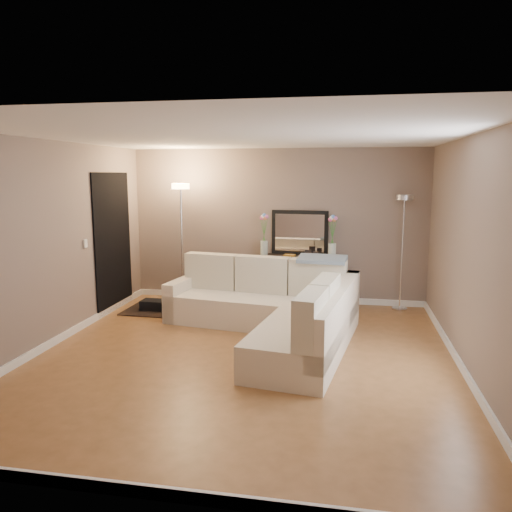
% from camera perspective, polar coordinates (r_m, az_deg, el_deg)
% --- Properties ---
extents(floor, '(5.00, 5.50, 0.01)m').
position_cam_1_polar(floor, '(6.15, -1.37, -11.43)').
color(floor, '#9C6638').
rests_on(floor, ground).
extents(ceiling, '(5.00, 5.50, 0.01)m').
position_cam_1_polar(ceiling, '(5.76, -1.47, 13.61)').
color(ceiling, white).
rests_on(ceiling, ground).
extents(wall_back, '(5.00, 0.02, 2.60)m').
position_cam_1_polar(wall_back, '(8.51, 2.38, 3.44)').
color(wall_back, '#7D6B60').
rests_on(wall_back, ground).
extents(wall_front, '(5.00, 0.02, 2.60)m').
position_cam_1_polar(wall_front, '(3.22, -11.57, -6.65)').
color(wall_front, '#7D6B60').
rests_on(wall_front, ground).
extents(wall_left, '(0.02, 5.50, 2.60)m').
position_cam_1_polar(wall_left, '(6.78, -22.66, 1.21)').
color(wall_left, '#7D6B60').
rests_on(wall_left, ground).
extents(wall_right, '(0.02, 5.50, 2.60)m').
position_cam_1_polar(wall_right, '(5.85, 23.42, -0.04)').
color(wall_right, '#7D6B60').
rests_on(wall_right, ground).
extents(baseboard_back, '(5.00, 0.03, 0.10)m').
position_cam_1_polar(baseboard_back, '(8.71, 2.30, -4.78)').
color(baseboard_back, white).
rests_on(baseboard_back, ground).
extents(baseboard_front, '(5.00, 0.03, 0.10)m').
position_cam_1_polar(baseboard_front, '(3.78, -10.73, -25.09)').
color(baseboard_front, white).
rests_on(baseboard_front, ground).
extents(baseboard_left, '(0.03, 5.50, 0.10)m').
position_cam_1_polar(baseboard_left, '(7.04, -21.84, -8.91)').
color(baseboard_left, white).
rests_on(baseboard_left, ground).
extents(baseboard_right, '(0.03, 5.50, 0.10)m').
position_cam_1_polar(baseboard_right, '(6.16, 22.42, -11.59)').
color(baseboard_right, white).
rests_on(baseboard_right, ground).
extents(doorway, '(0.02, 1.20, 2.20)m').
position_cam_1_polar(doorway, '(8.26, -16.01, 1.51)').
color(doorway, black).
rests_on(doorway, ground).
extents(switch_plate, '(0.02, 0.08, 0.12)m').
position_cam_1_polar(switch_plate, '(7.50, -18.91, 1.37)').
color(switch_plate, white).
rests_on(switch_plate, ground).
extents(sectional_sofa, '(2.84, 2.99, 0.96)m').
position_cam_1_polar(sectional_sofa, '(6.83, 2.32, -6.11)').
color(sectional_sofa, beige).
rests_on(sectional_sofa, floor).
extents(throw_blanket, '(0.73, 0.47, 0.09)m').
position_cam_1_polar(throw_blanket, '(7.22, 7.57, -0.34)').
color(throw_blanket, gray).
rests_on(throw_blanket, sectional_sofa).
extents(console_table, '(1.38, 0.49, 0.83)m').
position_cam_1_polar(console_table, '(8.37, 4.17, -2.44)').
color(console_table, black).
rests_on(console_table, floor).
extents(leaning_mirror, '(0.96, 0.14, 0.75)m').
position_cam_1_polar(leaning_mirror, '(8.40, 5.01, 2.67)').
color(leaning_mirror, black).
rests_on(leaning_mirror, console_table).
extents(table_decor, '(0.57, 0.15, 0.14)m').
position_cam_1_polar(table_decor, '(8.25, 4.67, 0.10)').
color(table_decor, '#C57F22').
rests_on(table_decor, console_table).
extents(flower_vase_left, '(0.16, 0.14, 0.71)m').
position_cam_1_polar(flower_vase_left, '(8.37, 0.93, 2.12)').
color(flower_vase_left, silver).
rests_on(flower_vase_left, console_table).
extents(flower_vase_right, '(0.16, 0.14, 0.71)m').
position_cam_1_polar(flower_vase_right, '(8.15, 8.72, 1.81)').
color(flower_vase_right, silver).
rests_on(flower_vase_right, console_table).
extents(floor_lamp_lit, '(0.29, 0.29, 2.02)m').
position_cam_1_polar(floor_lamp_lit, '(8.33, -8.53, 4.11)').
color(floor_lamp_lit, silver).
rests_on(floor_lamp_lit, floor).
extents(floor_lamp_unlit, '(0.27, 0.27, 1.86)m').
position_cam_1_polar(floor_lamp_unlit, '(8.23, 16.47, 2.94)').
color(floor_lamp_unlit, silver).
rests_on(floor_lamp_unlit, floor).
extents(charcoal_rug, '(1.34, 1.02, 0.02)m').
position_cam_1_polar(charcoal_rug, '(8.27, -9.94, -5.99)').
color(charcoal_rug, black).
rests_on(charcoal_rug, floor).
extents(black_bag, '(0.38, 0.27, 0.24)m').
position_cam_1_polar(black_bag, '(8.26, -11.64, -5.77)').
color(black_bag, black).
rests_on(black_bag, charcoal_rug).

